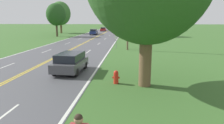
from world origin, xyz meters
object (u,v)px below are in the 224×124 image
object	(u,v)px
tree_left_verge	(137,13)
car_dark_blue_hatchback_mid_near	(94,32)
fire_hydrant	(116,77)
traffic_sign	(116,35)
tree_right_cluster	(56,15)
car_red_sedan_mid_far	(103,29)
tree_mid_treeline	(60,13)
car_dark_grey_hatchback_approaching	(70,62)

from	to	relation	value
tree_left_verge	car_dark_blue_hatchback_mid_near	world-z (taller)	tree_left_verge
car_dark_blue_hatchback_mid_near	fire_hydrant	bearing A→B (deg)	-169.07
fire_hydrant	traffic_sign	xyz separation A→B (m)	(-1.11, 16.20, 1.42)
fire_hydrant	traffic_sign	distance (m)	16.30
tree_left_verge	car_dark_blue_hatchback_mid_near	size ratio (longest dim) A/B	2.24
tree_right_cluster	car_red_sedan_mid_far	world-z (taller)	tree_right_cluster
traffic_sign	fire_hydrant	bearing A→B (deg)	-86.09
fire_hydrant	tree_left_verge	xyz separation A→B (m)	(2.62, 39.76, 5.27)
fire_hydrant	tree_mid_treeline	size ratio (longest dim) A/B	0.09
fire_hydrant	tree_mid_treeline	xyz separation A→B (m)	(-20.46, 48.91, 5.54)
tree_left_verge	car_dark_blue_hatchback_mid_near	distance (m)	12.99
tree_left_verge	tree_mid_treeline	distance (m)	24.83
tree_mid_treeline	car_dark_grey_hatchback_approaching	size ratio (longest dim) A/B	2.45
tree_mid_treeline	tree_right_cluster	bearing A→B (deg)	-75.32
fire_hydrant	car_dark_grey_hatchback_approaching	distance (m)	4.56
tree_left_verge	car_red_sedan_mid_far	bearing A→B (deg)	118.03
traffic_sign	tree_mid_treeline	distance (m)	38.23
tree_right_cluster	car_dark_blue_hatchback_mid_near	world-z (taller)	tree_right_cluster
fire_hydrant	traffic_sign	size ratio (longest dim) A/B	0.35
tree_mid_treeline	tree_right_cluster	world-z (taller)	tree_mid_treeline
traffic_sign	car_red_sedan_mid_far	xyz separation A→B (m)	(-7.82, 45.23, -1.12)
car_dark_grey_hatchback_approaching	car_red_sedan_mid_far	distance (m)	59.07
traffic_sign	car_dark_grey_hatchback_approaching	xyz separation A→B (m)	(-2.63, -13.61, -1.06)
tree_right_cluster	car_dark_blue_hatchback_mid_near	distance (m)	11.25
traffic_sign	tree_left_verge	distance (m)	24.16
car_dark_grey_hatchback_approaching	traffic_sign	bearing A→B (deg)	171.92
traffic_sign	tree_right_cluster	xyz separation A→B (m)	(-16.00, 19.88, 3.44)
tree_mid_treeline	car_red_sedan_mid_far	xyz separation A→B (m)	(11.54, 12.52, -5.24)
tree_mid_treeline	car_dark_grey_hatchback_approaching	xyz separation A→B (m)	(16.73, -46.32, -5.18)
traffic_sign	car_dark_blue_hatchback_mid_near	size ratio (longest dim) A/B	0.62
tree_mid_treeline	car_dark_grey_hatchback_approaching	distance (m)	49.52
tree_left_verge	car_red_sedan_mid_far	size ratio (longest dim) A/B	1.92
fire_hydrant	traffic_sign	bearing A→B (deg)	93.91
car_dark_grey_hatchback_approaching	car_dark_blue_hatchback_mid_near	bearing A→B (deg)	-169.53
car_dark_grey_hatchback_approaching	car_dark_blue_hatchback_mid_near	world-z (taller)	car_dark_blue_hatchback_mid_near
tree_left_verge	car_dark_grey_hatchback_approaching	world-z (taller)	tree_left_verge
fire_hydrant	car_dark_grey_hatchback_approaching	bearing A→B (deg)	145.27
car_dark_blue_hatchback_mid_near	car_dark_grey_hatchback_approaching	bearing A→B (deg)	-173.50
traffic_sign	car_red_sedan_mid_far	world-z (taller)	traffic_sign
car_dark_blue_hatchback_mid_near	tree_right_cluster	bearing A→B (deg)	127.92
car_dark_grey_hatchback_approaching	tree_mid_treeline	bearing A→B (deg)	-157.29
tree_left_verge	car_red_sedan_mid_far	xyz separation A→B (m)	(-11.54, 21.68, -4.97)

